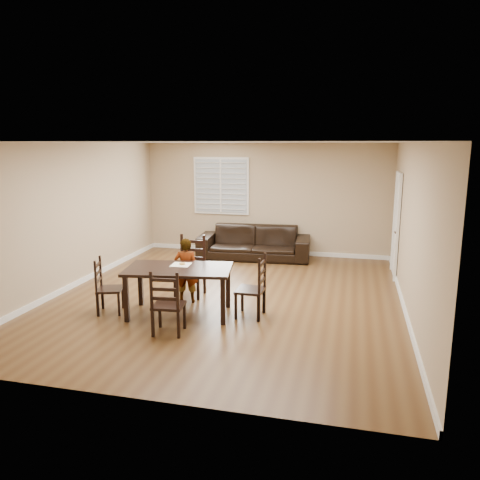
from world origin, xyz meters
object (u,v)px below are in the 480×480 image
sofa (254,242)px  dining_table (179,273)px  child (186,270)px  chair_right (258,289)px  donut (182,263)px  chair_left (103,288)px  chair_far (166,307)px  chair_near (192,267)px

sofa → dining_table: bearing=-99.5°
child → sofa: bearing=-108.7°
chair_right → child: bearing=-105.4°
donut → sofa: (0.38, 3.74, -0.41)m
donut → sofa: bearing=84.2°
chair_left → sofa: size_ratio=0.35×
child → chair_left: bearing=25.0°
donut → sofa: donut is taller
chair_far → chair_left: bearing=-31.8°
donut → chair_right: bearing=-0.2°
chair_right → donut: 1.29m
chair_right → sofa: bearing=-165.5°
chair_far → chair_left: chair_far is taller
dining_table → chair_right: bearing=-1.1°
dining_table → donut: (-0.01, 0.19, 0.11)m
chair_near → chair_right: (1.39, -0.86, -0.04)m
chair_far → chair_right: 1.51m
chair_right → chair_far: bearing=-45.2°
chair_right → child: 1.39m
child → sofa: child is taller
child → donut: (0.09, -0.40, 0.23)m
chair_left → chair_right: chair_right is taller
chair_left → chair_far: bearing=-133.1°
chair_right → donut: bearing=-88.7°
chair_near → chair_far: bearing=-82.8°
dining_table → chair_near: bearing=89.0°
chair_near → chair_left: bearing=-131.7°
child → donut: child is taller
chair_far → child: (-0.23, 1.44, 0.13)m
dining_table → sofa: bearing=75.2°
chair_far → chair_right: (1.10, 1.03, 0.02)m
dining_table → chair_left: chair_left is taller
chair_far → donut: bearing=-88.6°
chair_left → donut: bearing=-89.4°
sofa → chair_right: bearing=-81.1°
chair_far → chair_near: bearing=-87.9°
donut → sofa: 3.78m
donut → chair_left: bearing=-161.6°
chair_far → sofa: 4.78m
chair_left → chair_right: 2.48m
dining_table → chair_right: 1.27m
dining_table → sofa: size_ratio=0.68×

